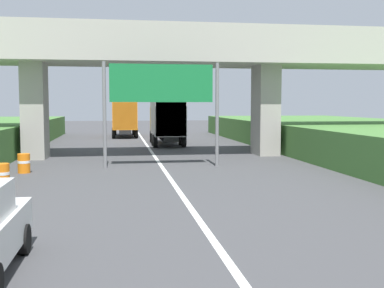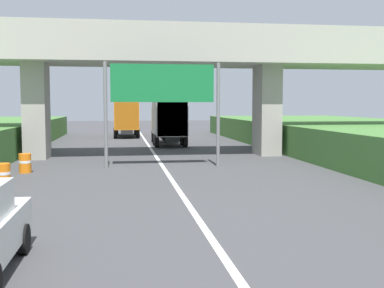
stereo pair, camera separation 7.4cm
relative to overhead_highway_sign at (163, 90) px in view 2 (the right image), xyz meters
name	(u,v)px [view 2 (the right image)]	position (x,y,z in m)	size (l,w,h in m)	color
lane_centre_stripe	(166,171)	(0.00, -1.66, -3.90)	(0.20, 94.09, 0.01)	white
overpass_bridge	(155,60)	(0.00, 5.11, 1.98)	(40.00, 4.80, 7.80)	#ADA89E
overhead_highway_sign	(163,90)	(0.00, 0.00, 0.00)	(5.88, 0.18, 5.30)	slate
truck_yellow	(168,120)	(1.57, 13.51, -1.97)	(2.44, 7.30, 3.44)	black
truck_orange	(126,117)	(-1.59, 23.60, -1.97)	(2.44, 7.30, 3.44)	black
construction_barrel_4	(3,175)	(-6.65, -4.89, -3.45)	(0.57, 0.57, 0.90)	orange
construction_barrel_5	(25,163)	(-6.54, -1.13, -3.45)	(0.57, 0.57, 0.90)	orange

